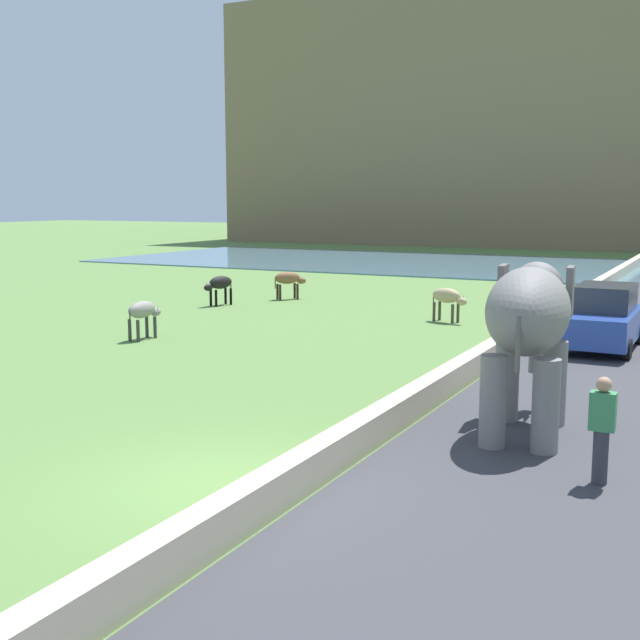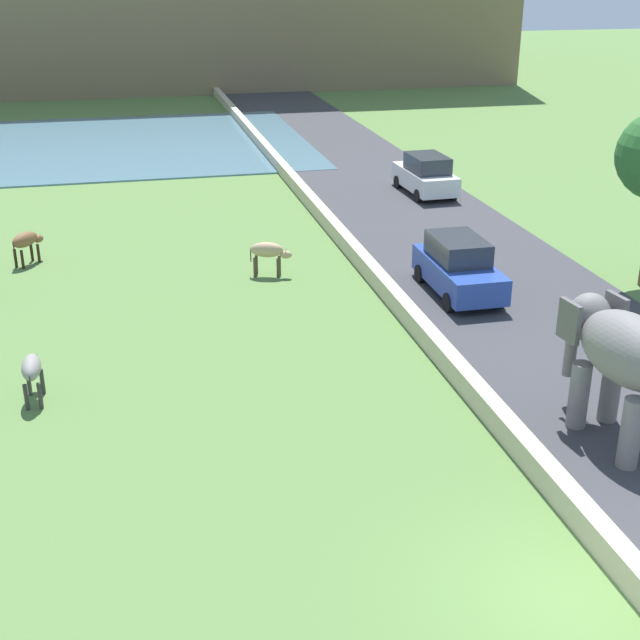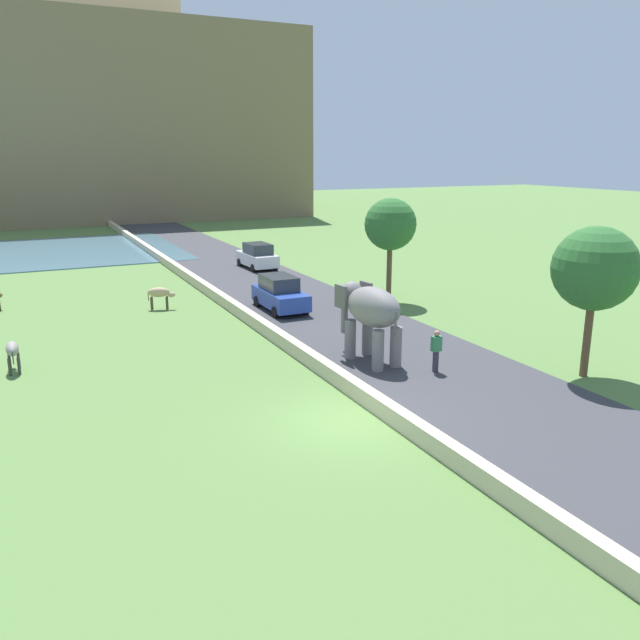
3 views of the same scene
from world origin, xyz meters
The scene contains 12 objects.
ground_plane centered at (0.00, 0.00, 0.00)m, with size 220.00×220.00×0.00m, color #567A3D.
road_surface centered at (5.00, 20.00, 0.03)m, with size 7.00×120.00×0.06m, color #38383D.
barrier_wall centered at (1.20, 18.00, 0.28)m, with size 0.40×110.00×0.56m, color beige.
hill_distant centered at (-6.00, 71.62, 11.17)m, with size 64.00×28.00×22.33m, color #7F6B4C.
elephant centered at (3.40, 4.54, 2.04)m, with size 1.71×3.54×2.99m.
person_beside_elephant centered at (4.96, 2.38, 0.87)m, with size 0.36×0.22×1.63m.
car_blue centered at (3.43, 13.60, 0.90)m, with size 1.81×4.01×1.80m.
car_white centered at (6.58, 25.46, 0.90)m, with size 1.89×4.05×1.80m.
cow_tan centered at (-2.00, 16.62, 0.84)m, with size 1.42×0.77×1.15m.
cow_grey centered at (-8.93, 9.25, 0.84)m, with size 0.45×1.39×1.15m.
tree_near centered at (9.62, -0.21, 3.92)m, with size 2.95×2.95×5.42m.
tree_mid centered at (9.53, 13.02, 4.15)m, with size 2.75×2.75×5.55m.
Camera 3 is at (-8.38, -15.55, 7.83)m, focal length 35.52 mm.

